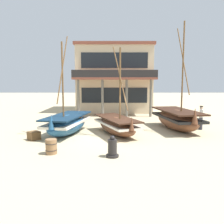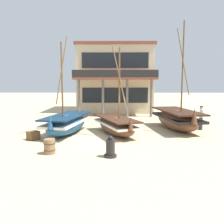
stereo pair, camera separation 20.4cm
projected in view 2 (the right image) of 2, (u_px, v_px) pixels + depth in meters
name	position (u px, v px, depth m)	size (l,w,h in m)	color
ground_plane	(112.00, 137.00, 14.66)	(120.00, 120.00, 0.00)	tan
fishing_boat_near_left	(67.00, 123.00, 15.37)	(2.71, 5.02, 6.20)	#23517A
fishing_boat_centre_large	(177.00, 119.00, 16.70)	(2.77, 5.52, 7.26)	brown
fishing_boat_far_right	(116.00, 125.00, 15.20)	(3.12, 4.79, 5.58)	brown
fisherman_by_hull	(201.00, 118.00, 16.62)	(0.34, 0.42, 1.68)	#33333D
capstan_winch	(110.00, 148.00, 10.63)	(0.58, 0.58, 0.98)	black
wooden_barrel	(50.00, 146.00, 11.12)	(0.56, 0.56, 0.70)	olive
cargo_crate	(33.00, 135.00, 13.87)	(0.59, 0.59, 0.49)	brown
harbor_building_main	(115.00, 79.00, 27.92)	(8.45, 9.36, 7.45)	beige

